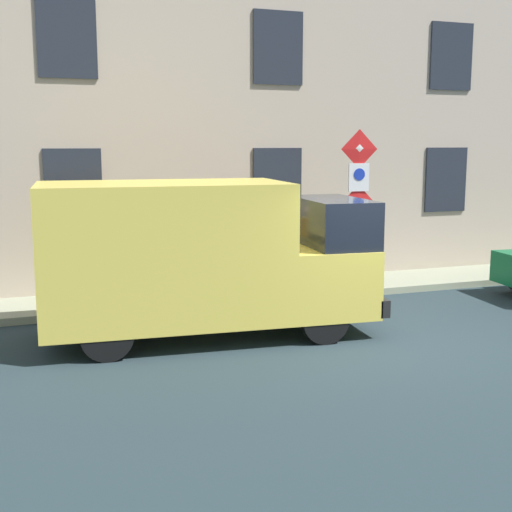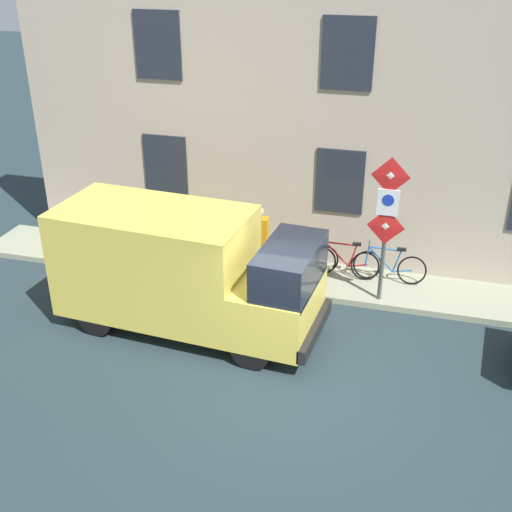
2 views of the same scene
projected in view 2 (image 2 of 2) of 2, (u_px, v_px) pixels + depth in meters
name	position (u px, v px, depth m)	size (l,w,h in m)	color
ground_plane	(294.00, 382.00, 11.61)	(80.00, 80.00, 0.00)	#233337
sidewalk_slab	(329.00, 282.00, 14.82)	(1.66, 17.50, 0.14)	gray
building_facade	(346.00, 122.00, 14.28)	(0.75, 15.50, 7.03)	#B6A491
sign_post_stacked	(387.00, 215.00, 13.06)	(0.16, 0.56, 3.11)	#474C47
delivery_van	(183.00, 269.00, 12.69)	(2.39, 5.46, 2.50)	#E5CC4E
bicycle_blue	(388.00, 267.00, 14.55)	(0.46, 1.72, 0.89)	black
bicycle_red	(344.00, 261.00, 14.79)	(0.46, 1.72, 0.89)	black
bicycle_purple	(302.00, 256.00, 15.03)	(0.46, 1.72, 0.89)	black
pedestrian	(259.00, 240.00, 14.53)	(0.28, 0.41, 1.72)	#262B47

